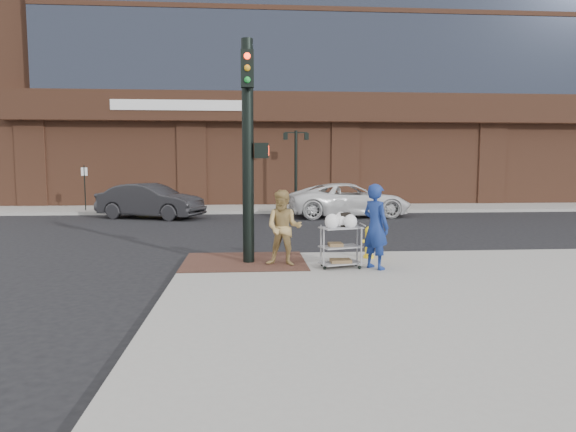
{
  "coord_description": "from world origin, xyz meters",
  "views": [
    {
      "loc": [
        -0.5,
        -10.85,
        2.38
      ],
      "look_at": [
        0.38,
        0.43,
        1.25
      ],
      "focal_mm": 32.0,
      "sensor_mm": 36.0,
      "label": 1
    }
  ],
  "objects": [
    {
      "name": "bank_building",
      "position": [
        5.0,
        31.0,
        14.15
      ],
      "size": [
        42.0,
        26.0,
        28.0
      ],
      "primitive_type": "cube",
      "color": "brown",
      "rests_on": "sidewalk_far"
    },
    {
      "name": "ground",
      "position": [
        0.0,
        0.0,
        0.0
      ],
      "size": [
        220.0,
        220.0,
        0.0
      ],
      "primitive_type": "plane",
      "color": "black",
      "rests_on": "ground"
    },
    {
      "name": "newsbox_red",
      "position": [
        -7.18,
        15.5,
        0.6
      ],
      "size": [
        0.44,
        0.41,
        0.9
      ],
      "primitive_type": "cube",
      "rotation": [
        0.0,
        0.0,
        0.19
      ],
      "color": "#B23014",
      "rests_on": "sidewalk_far"
    },
    {
      "name": "sidewalk_far",
      "position": [
        12.5,
        32.0,
        0.07
      ],
      "size": [
        65.0,
        36.0,
        0.15
      ],
      "primitive_type": "cube",
      "color": "gray",
      "rests_on": "ground"
    },
    {
      "name": "minivan_white",
      "position": [
        4.11,
        12.3,
        0.77
      ],
      "size": [
        5.72,
        2.94,
        1.54
      ],
      "primitive_type": "imported",
      "rotation": [
        0.0,
        0.0,
        1.64
      ],
      "color": "white",
      "rests_on": "ground"
    },
    {
      "name": "woman_blue",
      "position": [
        2.22,
        -0.13,
        1.07
      ],
      "size": [
        0.73,
        0.8,
        1.83
      ],
      "primitive_type": "imported",
      "rotation": [
        0.0,
        0.0,
        2.14
      ],
      "color": "navy",
      "rests_on": "sidewalk_near"
    },
    {
      "name": "newsbox_yellow",
      "position": [
        -5.46,
        14.9,
        0.67
      ],
      "size": [
        0.48,
        0.44,
        1.04
      ],
      "primitive_type": "cube",
      "rotation": [
        0.0,
        0.0,
        0.12
      ],
      "color": "gold",
      "rests_on": "sidewalk_far"
    },
    {
      "name": "newsbox_blue",
      "position": [
        -6.05,
        14.89,
        0.71
      ],
      "size": [
        0.59,
        0.56,
        1.12
      ],
      "primitive_type": "cube",
      "rotation": [
        0.0,
        0.0,
        -0.36
      ],
      "color": "navy",
      "rests_on": "sidewalk_far"
    },
    {
      "name": "brick_curb_ramp",
      "position": [
        -0.6,
        0.9,
        0.16
      ],
      "size": [
        2.8,
        2.4,
        0.01
      ],
      "primitive_type": "cube",
      "color": "#4C2E23",
      "rests_on": "sidewalk_near"
    },
    {
      "name": "pedestrian_tan",
      "position": [
        0.28,
        0.38,
        0.99
      ],
      "size": [
        0.95,
        0.82,
        1.68
      ],
      "primitive_type": "imported",
      "rotation": [
        0.0,
        0.0,
        -0.25
      ],
      "color": "#A7884E",
      "rests_on": "sidewalk_near"
    },
    {
      "name": "lamp_post",
      "position": [
        2.0,
        16.0,
        2.62
      ],
      "size": [
        1.32,
        0.22,
        4.0
      ],
      "color": "black",
      "rests_on": "sidewalk_far"
    },
    {
      "name": "parking_sign",
      "position": [
        -8.5,
        15.0,
        1.25
      ],
      "size": [
        0.05,
        0.05,
        2.2
      ],
      "primitive_type": "cylinder",
      "color": "black",
      "rests_on": "sidewalk_far"
    },
    {
      "name": "sedan_dark",
      "position": [
        -4.84,
        12.25,
        0.78
      ],
      "size": [
        5.0,
        3.27,
        1.56
      ],
      "primitive_type": "imported",
      "rotation": [
        0.0,
        0.0,
        1.19
      ],
      "color": "black",
      "rests_on": "ground"
    },
    {
      "name": "fire_hydrant",
      "position": [
        2.38,
        1.13,
        0.54
      ],
      "size": [
        0.36,
        0.25,
        0.76
      ],
      "color": "yellow",
      "rests_on": "sidewalk_near"
    },
    {
      "name": "traffic_signal_pole",
      "position": [
        -0.48,
        0.77,
        2.83
      ],
      "size": [
        0.61,
        0.51,
        5.0
      ],
      "color": "black",
      "rests_on": "sidewalk_near"
    },
    {
      "name": "utility_cart",
      "position": [
        1.49,
        0.02,
        0.7
      ],
      "size": [
        0.97,
        0.72,
        1.21
      ],
      "color": "gray",
      "rests_on": "sidewalk_near"
    }
  ]
}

